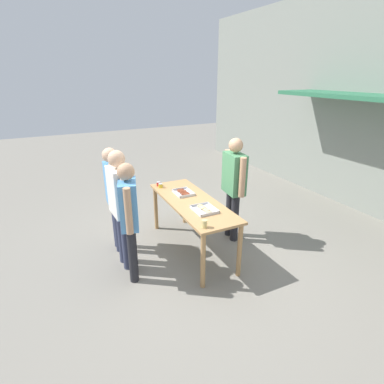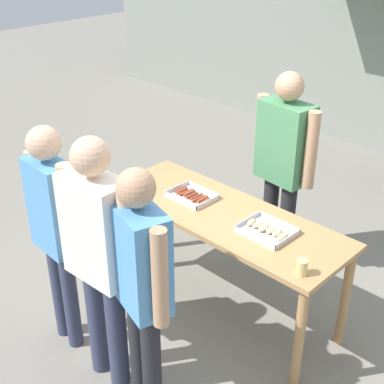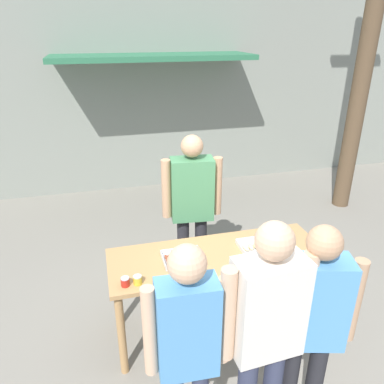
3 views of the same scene
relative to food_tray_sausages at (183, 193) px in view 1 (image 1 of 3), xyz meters
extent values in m
plane|color=gray|center=(0.34, -0.01, -0.91)|extent=(24.00, 24.00, 0.00)
cube|color=gray|center=(0.34, 3.99, 1.34)|extent=(12.00, 0.12, 4.50)
cube|color=#2D704C|center=(0.34, 3.44, 1.49)|extent=(3.20, 1.00, 0.08)
cube|color=tan|center=(0.34, -0.01, -0.03)|extent=(2.03, 0.72, 0.04)
cylinder|color=tan|center=(-0.61, -0.30, -0.48)|extent=(0.07, 0.07, 0.85)
cylinder|color=tan|center=(1.29, -0.30, -0.48)|extent=(0.07, 0.07, 0.85)
cylinder|color=tan|center=(-0.61, 0.29, -0.48)|extent=(0.07, 0.07, 0.85)
cylinder|color=tan|center=(1.29, 0.29, -0.48)|extent=(0.07, 0.07, 0.85)
cube|color=silver|center=(0.00, 0.00, -0.01)|extent=(0.36, 0.28, 0.01)
cube|color=silver|center=(0.00, -0.14, 0.01)|extent=(0.36, 0.01, 0.03)
cube|color=silver|center=(0.00, 0.14, 0.01)|extent=(0.36, 0.01, 0.03)
cube|color=silver|center=(-0.17, 0.00, 0.01)|extent=(0.01, 0.28, 0.03)
cube|color=silver|center=(0.18, 0.00, 0.01)|extent=(0.01, 0.28, 0.03)
cylinder|color=brown|center=(-0.14, 0.00, 0.01)|extent=(0.03, 0.12, 0.03)
cylinder|color=brown|center=(-0.11, 0.00, 0.01)|extent=(0.04, 0.12, 0.03)
cylinder|color=brown|center=(-0.07, 0.00, 0.01)|extent=(0.04, 0.14, 0.03)
cylinder|color=brown|center=(-0.04, 0.01, 0.01)|extent=(0.03, 0.12, 0.03)
cylinder|color=brown|center=(0.00, -0.01, 0.01)|extent=(0.03, 0.12, 0.03)
cylinder|color=brown|center=(0.04, 0.01, 0.00)|extent=(0.03, 0.13, 0.02)
cylinder|color=brown|center=(0.08, 0.00, 0.01)|extent=(0.03, 0.13, 0.03)
cylinder|color=brown|center=(0.11, 0.01, 0.01)|extent=(0.03, 0.12, 0.03)
cylinder|color=brown|center=(0.14, 0.00, 0.00)|extent=(0.03, 0.12, 0.02)
cube|color=silver|center=(0.76, 0.00, -0.01)|extent=(0.37, 0.31, 0.01)
cube|color=silver|center=(0.76, -0.15, 0.01)|extent=(0.37, 0.01, 0.03)
cube|color=silver|center=(0.76, 0.15, 0.01)|extent=(0.37, 0.01, 0.03)
cube|color=silver|center=(0.57, 0.00, 0.01)|extent=(0.01, 0.31, 0.03)
cube|color=silver|center=(0.94, 0.00, 0.01)|extent=(0.01, 0.31, 0.03)
ellipsoid|color=beige|center=(0.62, -0.01, 0.01)|extent=(0.07, 0.11, 0.04)
ellipsoid|color=beige|center=(0.67, 0.00, 0.01)|extent=(0.06, 0.11, 0.04)
ellipsoid|color=beige|center=(0.73, 0.00, 0.02)|extent=(0.07, 0.11, 0.05)
ellipsoid|color=beige|center=(0.79, 0.00, 0.01)|extent=(0.06, 0.10, 0.04)
ellipsoid|color=beige|center=(0.84, 0.01, 0.02)|extent=(0.06, 0.09, 0.05)
ellipsoid|color=beige|center=(0.90, 0.00, 0.01)|extent=(0.06, 0.11, 0.04)
cylinder|color=#B22319|center=(-0.54, -0.25, 0.02)|extent=(0.07, 0.07, 0.07)
cylinder|color=#B2B2B7|center=(-0.54, -0.25, 0.06)|extent=(0.07, 0.07, 0.01)
cylinder|color=gold|center=(-0.44, -0.25, 0.02)|extent=(0.07, 0.07, 0.07)
cylinder|color=#B2B2B7|center=(-0.44, -0.25, 0.06)|extent=(0.07, 0.07, 0.01)
cylinder|color=#DBC67A|center=(1.22, -0.25, 0.04)|extent=(0.08, 0.08, 0.11)
cylinder|color=#232328|center=(0.20, 0.82, -0.47)|extent=(0.14, 0.14, 0.88)
cylinder|color=#232328|center=(0.40, 0.80, -0.47)|extent=(0.14, 0.14, 0.88)
cube|color=#478456|center=(0.30, 0.81, 0.31)|extent=(0.48, 0.30, 0.69)
sphere|color=tan|center=(0.30, 0.81, 0.80)|extent=(0.24, 0.24, 0.24)
cylinder|color=tan|center=(0.02, 0.84, 0.33)|extent=(0.10, 0.10, 0.66)
cylinder|color=tan|center=(0.58, 0.78, 0.33)|extent=(0.10, 0.10, 0.66)
cylinder|color=#333851|center=(-0.14, -1.13, -0.49)|extent=(0.11, 0.11, 0.84)
cylinder|color=#333851|center=(-0.31, -1.12, -0.49)|extent=(0.11, 0.11, 0.84)
cube|color=#5193D1|center=(-0.23, -1.12, 0.27)|extent=(0.38, 0.22, 0.67)
sphere|color=#DBAD89|center=(-0.23, -1.12, 0.73)|extent=(0.23, 0.23, 0.23)
cylinder|color=#DBAD89|center=(0.00, -1.13, 0.28)|extent=(0.08, 0.08, 0.63)
cylinder|color=#DBAD89|center=(-0.45, -1.11, 0.28)|extent=(0.08, 0.08, 0.63)
cylinder|color=#232328|center=(0.74, -1.12, -0.49)|extent=(0.13, 0.13, 0.83)
cylinder|color=#232328|center=(0.56, -1.07, -0.49)|extent=(0.13, 0.13, 0.83)
cube|color=#5193D1|center=(0.65, -1.10, 0.26)|extent=(0.46, 0.33, 0.66)
sphere|color=tan|center=(0.65, -1.10, 0.72)|extent=(0.23, 0.23, 0.23)
cylinder|color=tan|center=(0.90, -1.17, 0.27)|extent=(0.09, 0.09, 0.63)
cylinder|color=tan|center=(0.40, -1.03, 0.27)|extent=(0.09, 0.09, 0.63)
cylinder|color=#333851|center=(0.39, -1.12, -0.47)|extent=(0.13, 0.13, 0.88)
cylinder|color=#333851|center=(0.19, -1.14, -0.47)|extent=(0.13, 0.13, 0.88)
cube|color=silver|center=(0.29, -1.13, 0.32)|extent=(0.46, 0.27, 0.70)
sphere|color=#DBAD89|center=(0.29, -1.13, 0.80)|extent=(0.24, 0.24, 0.24)
cylinder|color=#DBAD89|center=(0.57, -1.11, 0.33)|extent=(0.10, 0.10, 0.66)
cylinder|color=#DBAD89|center=(0.02, -1.15, 0.33)|extent=(0.10, 0.10, 0.66)
camera|label=1|loc=(4.31, -1.94, 1.88)|focal=28.00mm
camera|label=2|loc=(2.66, -2.72, 2.05)|focal=50.00mm
camera|label=3|loc=(-0.63, -2.80, 1.93)|focal=35.00mm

